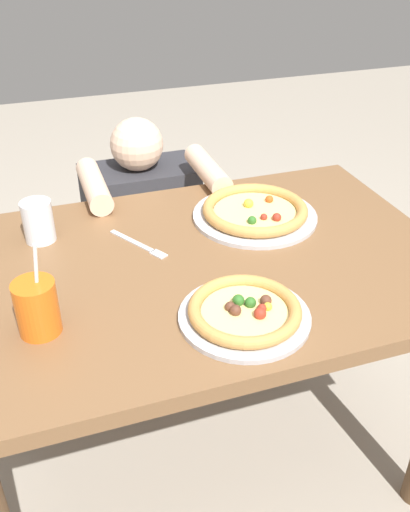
# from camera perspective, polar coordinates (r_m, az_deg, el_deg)

# --- Properties ---
(ground_plane) EXTENTS (8.00, 8.00, 0.00)m
(ground_plane) POSITION_cam_1_polar(r_m,az_deg,el_deg) (1.93, -0.49, -19.47)
(ground_plane) COLOR #9E9384
(dining_table) EXTENTS (1.28, 0.84, 0.75)m
(dining_table) POSITION_cam_1_polar(r_m,az_deg,el_deg) (1.48, -0.61, -4.12)
(dining_table) COLOR brown
(dining_table) RESTS_ON ground
(pizza_near) EXTENTS (0.29, 0.29, 0.04)m
(pizza_near) POSITION_cam_1_polar(r_m,az_deg,el_deg) (1.23, 4.02, -5.66)
(pizza_near) COLOR #B7B7BC
(pizza_near) RESTS_ON dining_table
(pizza_far) EXTENTS (0.35, 0.35, 0.04)m
(pizza_far) POSITION_cam_1_polar(r_m,az_deg,el_deg) (1.61, 5.06, 4.47)
(pizza_far) COLOR #B7B7BC
(pizza_far) RESTS_ON dining_table
(drink_cup_colored) EXTENTS (0.09, 0.09, 0.21)m
(drink_cup_colored) POSITION_cam_1_polar(r_m,az_deg,el_deg) (1.22, -16.57, -4.99)
(drink_cup_colored) COLOR orange
(drink_cup_colored) RESTS_ON dining_table
(water_cup_clear) EXTENTS (0.08, 0.08, 0.11)m
(water_cup_clear) POSITION_cam_1_polar(r_m,az_deg,el_deg) (1.54, -16.46, 3.41)
(water_cup_clear) COLOR silver
(water_cup_clear) RESTS_ON dining_table
(fork) EXTENTS (0.12, 0.18, 0.00)m
(fork) POSITION_cam_1_polar(r_m,az_deg,el_deg) (1.49, -6.54, 1.10)
(fork) COLOR silver
(fork) RESTS_ON dining_table
(diner_seated) EXTENTS (0.43, 0.53, 0.90)m
(diner_seated) POSITION_cam_1_polar(r_m,az_deg,el_deg) (2.16, -6.25, 0.82)
(diner_seated) COLOR #333847
(diner_seated) RESTS_ON ground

